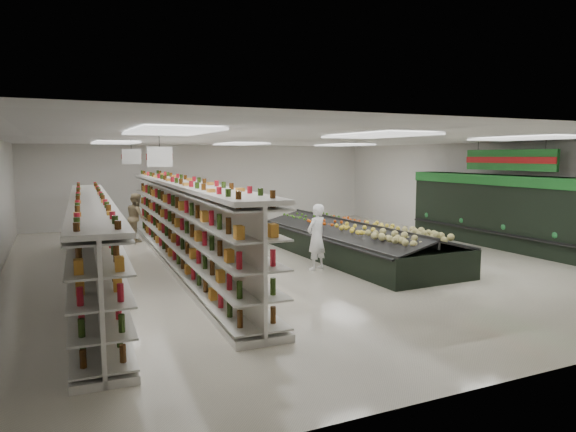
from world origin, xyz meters
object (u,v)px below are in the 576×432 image
shopper_background (137,217)px  gondola_center (182,227)px  gondola_left (92,246)px  produce_island (353,241)px  shopper_main (316,237)px  soda_endcap (219,211)px

shopper_background → gondola_center: bearing=-174.4°
gondola_center → shopper_background: gondola_center is taller
gondola_left → produce_island: (6.68, 0.25, -0.40)m
shopper_background → gondola_left: bearing=161.2°
produce_island → shopper_main: 1.90m
produce_island → shopper_main: size_ratio=4.27×
shopper_main → soda_endcap: bearing=-112.0°
produce_island → soda_endcap: bearing=105.9°
gondola_center → shopper_background: 4.26m
shopper_main → shopper_background: 7.01m
soda_endcap → shopper_background: bearing=-159.4°
soda_endcap → shopper_background: size_ratio=0.95×
gondola_left → gondola_center: (2.23, 1.26, 0.12)m
gondola_left → gondola_center: bearing=31.9°
soda_endcap → shopper_background: (-3.13, -1.18, 0.06)m
gondola_center → shopper_background: (-0.52, 4.22, -0.19)m
gondola_left → shopper_main: 5.11m
gondola_center → soda_endcap: size_ratio=8.25×
gondola_center → soda_endcap: gondola_center is taller
gondola_left → shopper_main: (5.06, -0.68, -0.05)m
produce_island → shopper_background: size_ratio=4.37×
shopper_main → shopper_background: shopper_main is taller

